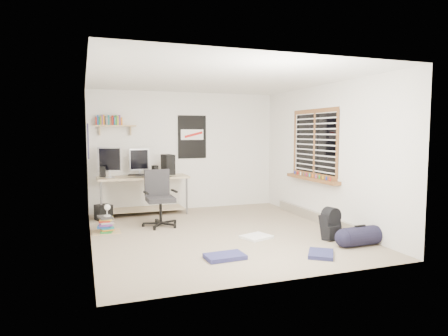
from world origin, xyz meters
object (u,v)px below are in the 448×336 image
object	(u,v)px
backpack	(331,227)
duffel_bag	(360,236)
book_stack	(106,224)
office_chair	(160,199)
desk	(143,196)

from	to	relation	value
backpack	duffel_bag	distance (m)	0.48
backpack	book_stack	world-z (taller)	backpack
office_chair	backpack	bearing A→B (deg)	-42.03
office_chair	book_stack	world-z (taller)	office_chair
office_chair	backpack	world-z (taller)	office_chair
duffel_bag	desk	bearing A→B (deg)	125.69
desk	book_stack	bearing A→B (deg)	-144.98
backpack	office_chair	bearing A→B (deg)	129.85
office_chair	backpack	size ratio (longest dim) A/B	2.57
desk	book_stack	xyz separation A→B (m)	(-0.80, -1.34, -0.21)
duffel_bag	backpack	bearing A→B (deg)	112.14
backpack	duffel_bag	world-z (taller)	duffel_bag
backpack	duffel_bag	bearing A→B (deg)	-78.60
backpack	duffel_bag	xyz separation A→B (m)	(0.20, -0.44, -0.06)
backpack	book_stack	size ratio (longest dim) A/B	0.80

